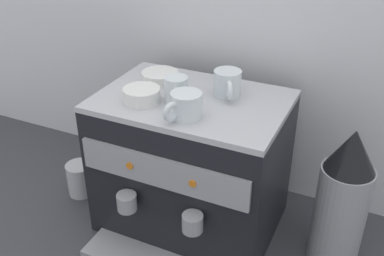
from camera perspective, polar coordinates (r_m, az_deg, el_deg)
The scene contains 10 objects.
ground_plane at distance 1.49m, azimuth 0.00°, elevation -11.38°, with size 4.00×4.00×0.00m, color #38383D.
tiled_backsplash_wall at distance 1.45m, azimuth 4.94°, elevation 13.05°, with size 2.80×0.03×1.14m, color silver.
espresso_machine at distance 1.36m, azimuth -0.09°, elevation -4.63°, with size 0.53×0.48×0.44m.
ceramic_cup_0 at distance 1.21m, azimuth -2.02°, elevation 4.77°, with size 0.07×0.10×0.07m.
ceramic_cup_1 at distance 1.26m, azimuth 4.54°, elevation 5.66°, with size 0.08×0.11×0.07m.
ceramic_cup_2 at distance 1.14m, azimuth -0.89°, elevation 2.87°, with size 0.08×0.12×0.07m.
ceramic_bowl_0 at distance 1.23m, azimuth -6.40°, elevation 4.15°, with size 0.10×0.10×0.04m.
ceramic_bowl_1 at distance 1.35m, azimuth -4.09°, elevation 6.48°, with size 0.11×0.11×0.03m.
coffee_grinder at distance 1.30m, azimuth 18.57°, elevation -8.69°, with size 0.14×0.14×0.43m.
milk_pitcher at distance 1.61m, azimuth -13.97°, elevation -6.28°, with size 0.09×0.09×0.12m, color #B7B7BC.
Camera 1 is at (0.48, -1.02, 0.98)m, focal length 41.94 mm.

